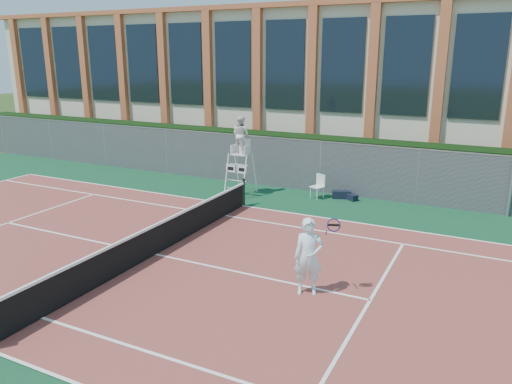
% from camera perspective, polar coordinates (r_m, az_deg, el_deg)
% --- Properties ---
extents(ground, '(120.00, 120.00, 0.00)m').
position_cam_1_polar(ground, '(15.16, -11.42, -7.10)').
color(ground, '#233814').
extents(apron, '(36.00, 20.00, 0.01)m').
position_cam_1_polar(apron, '(15.89, -9.22, -5.89)').
color(apron, '#0D3B26').
rests_on(apron, ground).
extents(tennis_court, '(23.77, 10.97, 0.02)m').
position_cam_1_polar(tennis_court, '(15.15, -11.43, -7.03)').
color(tennis_court, brown).
rests_on(tennis_court, apron).
extents(tennis_net, '(0.10, 11.30, 1.10)m').
position_cam_1_polar(tennis_net, '(14.96, -11.53, -5.20)').
color(tennis_net, black).
rests_on(tennis_net, ground).
extents(fence, '(40.00, 0.06, 2.20)m').
position_cam_1_polar(fence, '(22.10, 2.46, 3.33)').
color(fence, '#595E60').
rests_on(fence, ground).
extents(hedge, '(40.00, 1.40, 2.20)m').
position_cam_1_polar(hedge, '(23.18, 3.68, 3.88)').
color(hedge, black).
rests_on(hedge, ground).
extents(building, '(45.00, 10.60, 8.22)m').
position_cam_1_polar(building, '(30.24, 9.80, 12.22)').
color(building, beige).
rests_on(building, ground).
extents(umpire_chair, '(0.94, 1.44, 3.36)m').
position_cam_1_polar(umpire_chair, '(20.68, -1.74, 6.31)').
color(umpire_chair, white).
rests_on(umpire_chair, ground).
extents(plastic_chair, '(0.60, 0.60, 0.99)m').
position_cam_1_polar(plastic_chair, '(20.63, 7.19, 0.90)').
color(plastic_chair, silver).
rests_on(plastic_chair, apron).
extents(sports_bag_near, '(0.81, 0.54, 0.32)m').
position_cam_1_polar(sports_bag_near, '(20.80, 9.75, -0.29)').
color(sports_bag_near, black).
rests_on(sports_bag_near, apron).
extents(sports_bag_far, '(0.66, 0.59, 0.25)m').
position_cam_1_polar(sports_bag_far, '(20.68, 10.79, -0.54)').
color(sports_bag_far, black).
rests_on(sports_bag_far, apron).
extents(tennis_player, '(1.12, 0.82, 1.94)m').
position_cam_1_polar(tennis_player, '(12.25, 6.04, -7.35)').
color(tennis_player, white).
rests_on(tennis_player, tennis_court).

